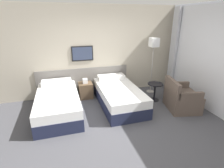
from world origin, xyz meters
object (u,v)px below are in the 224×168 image
object	(u,v)px
floor_lamp	(154,47)
armchair	(181,99)
bed_near_door	(58,103)
bed_near_window	(119,96)
side_table	(155,89)
nightstand	(86,90)

from	to	relation	value
floor_lamp	armchair	xyz separation A→B (m)	(0.21, -1.29, -1.20)
bed_near_door	floor_lamp	world-z (taller)	floor_lamp
armchair	bed_near_door	bearing A→B (deg)	89.64
bed_near_window	floor_lamp	world-z (taller)	floor_lamp
floor_lamp	side_table	distance (m)	1.29
bed_near_window	nightstand	world-z (taller)	bed_near_window
bed_near_window	armchair	distance (m)	1.69
bed_near_window	side_table	bearing A→B (deg)	-2.02
side_table	armchair	size ratio (longest dim) A/B	0.54
nightstand	side_table	size ratio (longest dim) A/B	1.15
nightstand	side_table	bearing A→B (deg)	-22.01
side_table	armchair	distance (m)	0.80
floor_lamp	side_table	xyz separation A→B (m)	(-0.20, -0.61, -1.12)
nightstand	bed_near_door	bearing A→B (deg)	-137.77
bed_near_door	bed_near_window	distance (m)	1.63
bed_near_door	bed_near_window	world-z (taller)	same
bed_near_door	armchair	bearing A→B (deg)	-12.82
side_table	floor_lamp	bearing A→B (deg)	71.93
bed_near_door	floor_lamp	size ratio (longest dim) A/B	1.13
nightstand	armchair	bearing A→B (deg)	-31.94
nightstand	floor_lamp	size ratio (longest dim) A/B	0.35
bed_near_door	side_table	size ratio (longest dim) A/B	3.74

